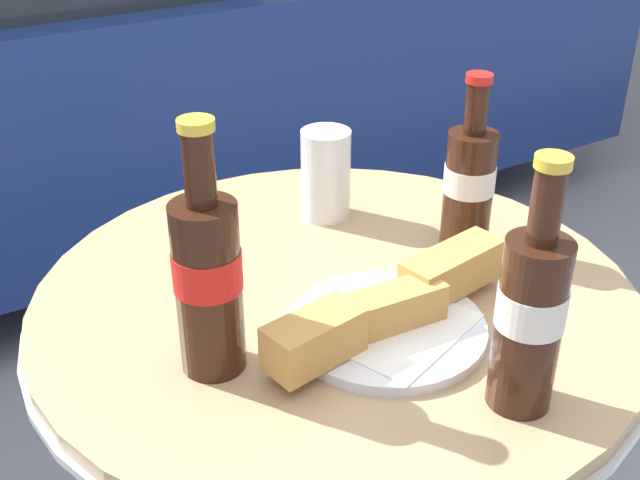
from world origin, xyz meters
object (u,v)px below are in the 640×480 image
cola_bottle_left (530,314)px  lunch_plate_near (392,313)px  cola_bottle_right (208,277)px  drinking_glass (326,178)px  cola_bottle_center (467,183)px  bistro_table (335,401)px

cola_bottle_left → lunch_plate_near: 0.18m
cola_bottle_right → drinking_glass: (0.27, 0.22, -0.05)m
cola_bottle_left → drinking_glass: size_ratio=2.05×
cola_bottle_center → lunch_plate_near: (-0.19, -0.10, -0.07)m
cola_bottle_left → cola_bottle_center: 0.30m
drinking_glass → cola_bottle_left: bearing=-96.9°
cola_bottle_left → cola_bottle_right: bearing=137.3°
bistro_table → cola_bottle_right: cola_bottle_right is taller
cola_bottle_left → cola_bottle_center: bearing=59.4°
cola_bottle_center → lunch_plate_near: cola_bottle_center is taller
cola_bottle_right → lunch_plate_near: cola_bottle_right is taller
bistro_table → cola_bottle_left: cola_bottle_left is taller
cola_bottle_left → cola_bottle_center: (0.15, 0.26, -0.01)m
cola_bottle_center → lunch_plate_near: 0.22m
cola_bottle_right → cola_bottle_center: 0.37m
cola_bottle_right → lunch_plate_near: bearing=-14.4°
bistro_table → cola_bottle_left: 0.37m
bistro_table → cola_bottle_right: (-0.18, -0.05, 0.27)m
bistro_table → cola_bottle_right: 0.33m
cola_bottle_center → cola_bottle_left: bearing=-120.6°
cola_bottle_center → lunch_plate_near: bearing=-151.4°
cola_bottle_center → cola_bottle_right: bearing=-171.8°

